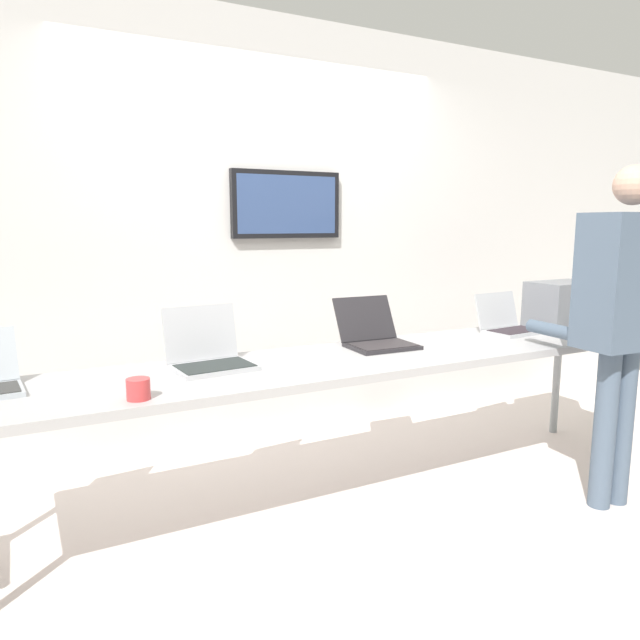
# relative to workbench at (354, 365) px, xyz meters

# --- Properties ---
(ground) EXTENTS (8.00, 8.00, 0.04)m
(ground) POSITION_rel_workbench_xyz_m (0.00, 0.00, -0.76)
(ground) COLOR silver
(back_wall) EXTENTS (8.00, 0.11, 2.75)m
(back_wall) POSITION_rel_workbench_xyz_m (0.00, 1.13, 0.64)
(back_wall) COLOR silver
(back_wall) RESTS_ON ground
(workbench) EXTENTS (3.79, 0.70, 0.79)m
(workbench) POSITION_rel_workbench_xyz_m (0.00, 0.00, 0.00)
(workbench) COLOR #AAA7A8
(workbench) RESTS_ON ground
(equipment_box) EXTENTS (0.43, 0.30, 0.29)m
(equipment_box) POSITION_rel_workbench_xyz_m (1.63, 0.10, 0.19)
(equipment_box) COLOR slate
(equipment_box) RESTS_ON workbench
(laptop_station_1) EXTENTS (0.38, 0.35, 0.28)m
(laptop_station_1) POSITION_rel_workbench_xyz_m (-0.71, 0.12, 0.11)
(laptop_station_1) COLOR #B0B1B6
(laptop_station_1) RESTS_ON workbench
(laptop_station_2) EXTENTS (0.37, 0.40, 0.25)m
(laptop_station_2) POSITION_rel_workbench_xyz_m (0.24, 0.17, 0.10)
(laptop_station_2) COLOR #252326
(laptop_station_2) RESTS_ON workbench
(laptop_station_3) EXTENTS (0.36, 0.32, 0.23)m
(laptop_station_3) POSITION_rel_workbench_xyz_m (1.18, 0.13, 0.10)
(laptop_station_3) COLOR #AFB0B3
(laptop_station_3) RESTS_ON workbench
(person) EXTENTS (0.46, 0.61, 1.73)m
(person) POSITION_rel_workbench_xyz_m (1.18, -0.62, 0.31)
(person) COLOR #49596C
(person) RESTS_ON ground
(coffee_mug) EXTENTS (0.09, 0.09, 0.08)m
(coffee_mug) POSITION_rel_workbench_xyz_m (-1.10, -0.25, 0.09)
(coffee_mug) COLOR #CC3B3D
(coffee_mug) RESTS_ON workbench
(paper_sheet) EXTENTS (0.23, 0.31, 0.00)m
(paper_sheet) POSITION_rel_workbench_xyz_m (1.43, -0.17, 0.05)
(paper_sheet) COLOR white
(paper_sheet) RESTS_ON workbench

